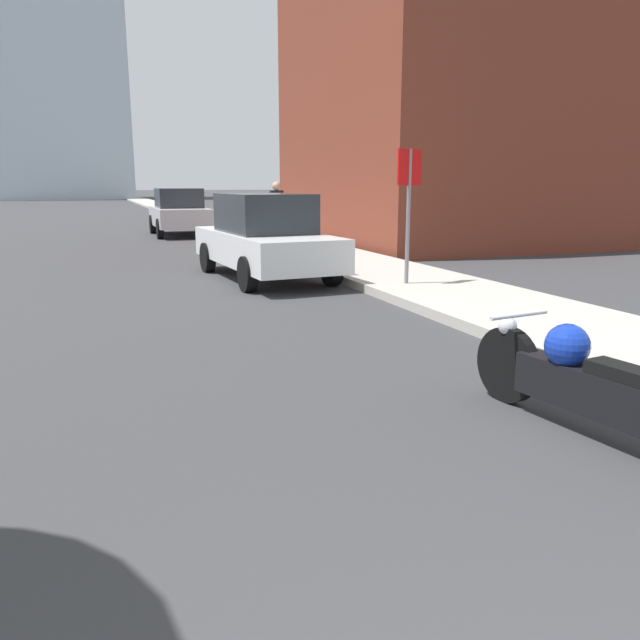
% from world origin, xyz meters
% --- Properties ---
extents(sidewalk, '(2.36, 240.00, 0.15)m').
position_xyz_m(sidewalk, '(4.78, 40.00, 0.07)').
color(sidewalk, '#B2ADA3').
rests_on(sidewalk, ground_plane).
extents(brick_storefront, '(8.24, 9.86, 8.38)m').
position_xyz_m(brick_storefront, '(10.28, 18.91, 4.19)').
color(brick_storefront, brown).
rests_on(brick_storefront, ground_plane).
extents(motorcycle, '(0.62, 2.40, 0.81)m').
position_xyz_m(motorcycle, '(2.60, 3.92, 0.41)').
color(motorcycle, black).
rests_on(motorcycle, ground_plane).
extents(parked_car_white, '(2.07, 4.60, 1.68)m').
position_xyz_m(parked_car_white, '(2.43, 12.49, 0.83)').
color(parked_car_white, silver).
rests_on(parked_car_white, ground_plane).
extents(parked_car_silver, '(1.94, 4.28, 1.71)m').
position_xyz_m(parked_car_silver, '(2.33, 23.96, 0.86)').
color(parked_car_silver, '#BCBCC1').
rests_on(parked_car_silver, ground_plane).
extents(stop_sign, '(0.57, 0.26, 2.29)m').
position_xyz_m(stop_sign, '(4.36, 10.11, 1.71)').
color(stop_sign, slate).
rests_on(stop_sign, sidewalk).
extents(pedestrian, '(0.36, 0.25, 1.78)m').
position_xyz_m(pedestrian, '(4.32, 18.04, 1.07)').
color(pedestrian, '#38383D').
rests_on(pedestrian, sidewalk).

